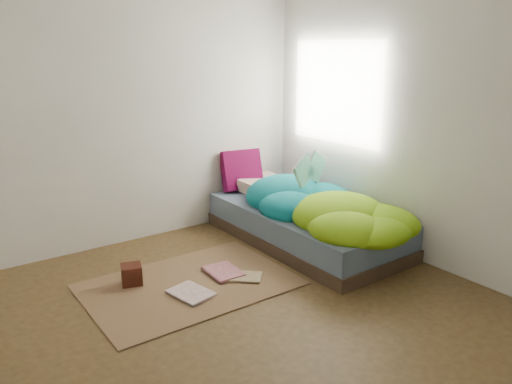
% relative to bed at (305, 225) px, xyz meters
% --- Properties ---
extents(ground, '(3.50, 3.50, 0.00)m').
position_rel_bed_xyz_m(ground, '(-1.22, -0.72, -0.17)').
color(ground, '#46321B').
rests_on(ground, ground).
extents(room_walls, '(3.54, 3.54, 2.62)m').
position_rel_bed_xyz_m(room_walls, '(-1.21, -0.71, 1.46)').
color(room_walls, silver).
rests_on(room_walls, ground).
extents(bed, '(1.00, 2.00, 0.34)m').
position_rel_bed_xyz_m(bed, '(0.00, 0.00, 0.00)').
color(bed, '#36291D').
rests_on(bed, ground).
extents(duvet, '(0.96, 1.84, 0.34)m').
position_rel_bed_xyz_m(duvet, '(0.00, -0.22, 0.34)').
color(duvet, '#075878').
rests_on(duvet, bed).
extents(rug, '(1.60, 1.10, 0.01)m').
position_rel_bed_xyz_m(rug, '(-1.37, -0.17, -0.16)').
color(rug, brown).
rests_on(rug, ground).
extents(pillow_floral, '(0.61, 0.48, 0.12)m').
position_rel_bed_xyz_m(pillow_floral, '(0.06, 0.76, 0.23)').
color(pillow_floral, white).
rests_on(pillow_floral, bed).
extents(pillow_magenta, '(0.45, 0.21, 0.43)m').
position_rel_bed_xyz_m(pillow_magenta, '(-0.13, 0.91, 0.39)').
color(pillow_magenta, '#50052D').
rests_on(pillow_magenta, bed).
extents(open_book, '(0.43, 0.18, 0.25)m').
position_rel_bed_xyz_m(open_book, '(0.09, 0.04, 0.64)').
color(open_book, green).
rests_on(open_book, duvet).
extents(wooden_box, '(0.20, 0.20, 0.16)m').
position_rel_bed_xyz_m(wooden_box, '(-1.74, 0.11, -0.08)').
color(wooden_box, '#35110C').
rests_on(wooden_box, rug).
extents(floor_book_a, '(0.31, 0.38, 0.03)m').
position_rel_bed_xyz_m(floor_book_a, '(-1.57, -0.36, -0.14)').
color(floor_book_a, white).
rests_on(floor_book_a, rug).
extents(floor_book_b, '(0.27, 0.34, 0.03)m').
position_rel_bed_xyz_m(floor_book_b, '(-1.17, -0.17, -0.14)').
color(floor_book_b, pink).
rests_on(floor_book_b, rug).
extents(floor_book_c, '(0.33, 0.33, 0.02)m').
position_rel_bed_xyz_m(floor_book_c, '(-1.02, -0.41, -0.15)').
color(floor_book_c, tan).
rests_on(floor_book_c, rug).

